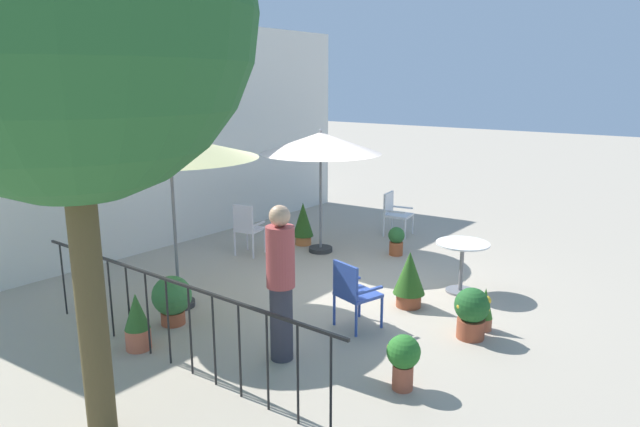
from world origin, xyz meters
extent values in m
plane|color=#AB9D89|center=(0.00, 0.00, 0.00)|extent=(60.00, 60.00, 0.00)
cube|color=silver|center=(0.00, 4.00, 2.12)|extent=(9.35, 0.30, 4.23)
cube|color=black|center=(-3.35, 0.00, 1.00)|extent=(0.03, 4.87, 0.03)
cylinder|color=black|center=(-3.35, -2.25, 0.50)|extent=(0.02, 0.02, 1.00)
cylinder|color=black|center=(-3.35, -1.87, 0.50)|extent=(0.02, 0.02, 1.00)
cylinder|color=black|center=(-3.35, -1.50, 0.50)|extent=(0.02, 0.02, 1.00)
cylinder|color=black|center=(-3.35, -1.12, 0.50)|extent=(0.02, 0.02, 1.00)
cylinder|color=black|center=(-3.35, -0.75, 0.50)|extent=(0.02, 0.02, 1.00)
cylinder|color=black|center=(-3.35, -0.37, 0.50)|extent=(0.02, 0.02, 1.00)
cylinder|color=black|center=(-3.35, 0.00, 0.50)|extent=(0.02, 0.02, 1.00)
cylinder|color=black|center=(-3.35, 0.37, 0.50)|extent=(0.02, 0.02, 1.00)
cylinder|color=black|center=(-3.35, 0.75, 0.50)|extent=(0.02, 0.02, 1.00)
cylinder|color=black|center=(-3.35, 1.12, 0.50)|extent=(0.02, 0.02, 1.00)
cylinder|color=black|center=(-3.35, 1.50, 0.50)|extent=(0.02, 0.02, 1.00)
cylinder|color=black|center=(-3.35, 1.87, 0.50)|extent=(0.02, 0.02, 1.00)
cylinder|color=black|center=(-3.35, 2.25, 0.50)|extent=(0.02, 0.02, 1.00)
cylinder|color=brown|center=(-4.54, -0.58, 1.29)|extent=(0.25, 0.25, 2.57)
sphere|color=#275D2C|center=(-4.54, -0.58, 3.62)|extent=(2.98, 2.98, 2.98)
sphere|color=#1D5D22|center=(-3.80, -0.29, 3.32)|extent=(1.79, 1.79, 1.79)
cylinder|color=#2D2D2D|center=(1.08, 1.30, 0.04)|extent=(0.44, 0.44, 0.08)
cylinder|color=slate|center=(1.08, 1.30, 1.11)|extent=(0.04, 0.04, 2.21)
cone|color=beige|center=(1.08, 1.30, 2.02)|extent=(2.20, 2.20, 0.38)
sphere|color=slate|center=(1.08, 1.30, 2.24)|extent=(0.06, 0.06, 0.06)
cylinder|color=#2D2D2D|center=(-2.23, 1.25, 0.04)|extent=(0.44, 0.44, 0.08)
cylinder|color=slate|center=(-2.23, 1.25, 1.20)|extent=(0.04, 0.04, 2.41)
cone|color=beige|center=(-2.23, 1.25, 2.25)|extent=(2.35, 2.35, 0.31)
sphere|color=slate|center=(-2.23, 1.25, 2.44)|extent=(0.06, 0.06, 0.06)
cylinder|color=white|center=(0.73, -1.64, 0.76)|extent=(0.79, 0.79, 0.02)
cylinder|color=slate|center=(0.73, -1.64, 0.37)|extent=(0.06, 0.06, 0.75)
cylinder|color=slate|center=(0.73, -1.64, 0.01)|extent=(0.43, 0.43, 0.03)
cube|color=silver|center=(0.16, 2.22, 0.47)|extent=(0.53, 0.51, 0.04)
cube|color=silver|center=(-0.04, 2.18, 0.72)|extent=(0.12, 0.40, 0.47)
cube|color=silver|center=(0.20, 2.03, 0.59)|extent=(0.40, 0.12, 0.03)
cube|color=silver|center=(0.12, 2.41, 0.59)|extent=(0.40, 0.12, 0.03)
cylinder|color=silver|center=(0.40, 2.08, 0.22)|extent=(0.04, 0.04, 0.45)
cylinder|color=silver|center=(0.32, 2.45, 0.22)|extent=(0.04, 0.04, 0.45)
cylinder|color=silver|center=(0.00, 1.99, 0.22)|extent=(0.04, 0.04, 0.45)
cylinder|color=silver|center=(-0.08, 2.37, 0.22)|extent=(0.04, 0.04, 0.45)
cube|color=silver|center=(2.97, 0.74, 0.42)|extent=(0.58, 0.58, 0.04)
cube|color=silver|center=(2.93, 0.96, 0.66)|extent=(0.47, 0.12, 0.43)
cube|color=silver|center=(2.74, 0.70, 0.54)|extent=(0.12, 0.45, 0.03)
cube|color=silver|center=(3.19, 0.78, 0.54)|extent=(0.12, 0.45, 0.03)
cylinder|color=silver|center=(2.78, 0.47, 0.20)|extent=(0.04, 0.04, 0.40)
cylinder|color=silver|center=(3.24, 0.55, 0.20)|extent=(0.04, 0.04, 0.40)
cylinder|color=silver|center=(2.70, 0.92, 0.20)|extent=(0.04, 0.04, 0.40)
cylinder|color=silver|center=(3.16, 1.00, 0.20)|extent=(0.04, 0.04, 0.40)
cube|color=#304B9E|center=(-1.24, -1.11, 0.44)|extent=(0.57, 0.58, 0.04)
cube|color=#304B9E|center=(-1.45, -1.05, 0.68)|extent=(0.16, 0.44, 0.43)
cube|color=#304B9E|center=(-1.30, -1.32, 0.56)|extent=(0.42, 0.15, 0.03)
cube|color=#304B9E|center=(-1.19, -0.90, 0.56)|extent=(0.42, 0.15, 0.03)
cylinder|color=#304B9E|center=(-1.09, -1.38, 0.21)|extent=(0.04, 0.04, 0.42)
cylinder|color=#304B9E|center=(-0.98, -0.96, 0.21)|extent=(0.04, 0.04, 0.42)
cylinder|color=#304B9E|center=(-1.51, -1.26, 0.21)|extent=(0.04, 0.04, 0.42)
cylinder|color=#304B9E|center=(-1.39, -0.84, 0.21)|extent=(0.04, 0.04, 0.42)
cylinder|color=#BD6443|center=(-0.34, -2.44, 0.08)|extent=(0.20, 0.20, 0.16)
cylinder|color=#382819|center=(-0.34, -2.44, 0.15)|extent=(0.18, 0.18, 0.02)
cone|color=#357125|center=(-0.34, -2.44, 0.36)|extent=(0.21, 0.21, 0.40)
cylinder|color=#A85339|center=(-2.22, -2.33, 0.13)|extent=(0.22, 0.22, 0.27)
cylinder|color=#382819|center=(-2.22, -2.33, 0.26)|extent=(0.19, 0.19, 0.02)
sphere|color=#2B7327|center=(-2.22, -2.33, 0.42)|extent=(0.35, 0.35, 0.35)
sphere|color=gold|center=(-2.24, -2.20, 0.43)|extent=(0.10, 0.10, 0.10)
sphere|color=gold|center=(-2.12, -2.33, 0.39)|extent=(0.09, 0.09, 0.09)
sphere|color=gold|center=(-2.12, -2.29, 0.42)|extent=(0.08, 0.08, 0.08)
sphere|color=gold|center=(-2.32, -2.36, 0.41)|extent=(0.10, 0.10, 0.10)
cylinder|color=brown|center=(-0.66, -2.40, 0.12)|extent=(0.34, 0.34, 0.24)
cylinder|color=#382819|center=(-0.66, -2.40, 0.23)|extent=(0.30, 0.30, 0.02)
sphere|color=#205724|center=(-0.66, -2.40, 0.43)|extent=(0.43, 0.43, 0.43)
sphere|color=gold|center=(-0.59, -2.55, 0.51)|extent=(0.11, 0.11, 0.11)
sphere|color=gold|center=(-0.64, -2.56, 0.41)|extent=(0.11, 0.11, 0.11)
sphere|color=gold|center=(-0.60, -2.25, 0.36)|extent=(0.12, 0.12, 0.12)
sphere|color=gold|center=(-0.82, -2.31, 0.44)|extent=(0.08, 0.08, 0.08)
cylinder|color=#AD5233|center=(-2.66, 0.84, 0.09)|extent=(0.31, 0.31, 0.17)
cylinder|color=#382819|center=(-2.66, 0.84, 0.16)|extent=(0.27, 0.27, 0.02)
sphere|color=#3B7A3C|center=(-2.66, 0.84, 0.39)|extent=(0.51, 0.51, 0.51)
cylinder|color=brown|center=(-0.25, -1.30, 0.10)|extent=(0.35, 0.35, 0.20)
cylinder|color=#382819|center=(-0.25, -1.30, 0.19)|extent=(0.31, 0.31, 0.02)
cone|color=#2A591C|center=(-0.25, -1.30, 0.50)|extent=(0.45, 0.45, 0.61)
cylinder|color=#CE713A|center=(1.24, 1.85, 0.09)|extent=(0.31, 0.31, 0.17)
cylinder|color=#382819|center=(1.24, 1.85, 0.16)|extent=(0.27, 0.27, 0.02)
cone|color=#2A551B|center=(1.24, 1.85, 0.50)|extent=(0.40, 0.40, 0.66)
cylinder|color=#A8512D|center=(1.76, 0.08, 0.12)|extent=(0.25, 0.25, 0.24)
cylinder|color=#382819|center=(1.76, 0.08, 0.23)|extent=(0.22, 0.22, 0.02)
sphere|color=#2B622C|center=(1.76, 0.08, 0.37)|extent=(0.30, 0.30, 0.30)
cylinder|color=#CB6848|center=(-3.36, 0.59, 0.13)|extent=(0.30, 0.30, 0.26)
cylinder|color=#382819|center=(-3.36, 0.59, 0.25)|extent=(0.26, 0.26, 0.02)
cone|color=#306227|center=(-3.36, 0.59, 0.48)|extent=(0.30, 0.30, 0.44)
cylinder|color=#33333D|center=(-2.49, -0.91, 0.44)|extent=(0.26, 0.26, 0.87)
cylinder|color=#AD4544|center=(-2.49, -0.91, 1.22)|extent=(0.34, 0.34, 0.69)
sphere|color=tan|center=(-2.49, -0.91, 1.68)|extent=(0.24, 0.24, 0.24)
camera|label=1|loc=(-6.89, -4.88, 3.08)|focal=31.61mm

